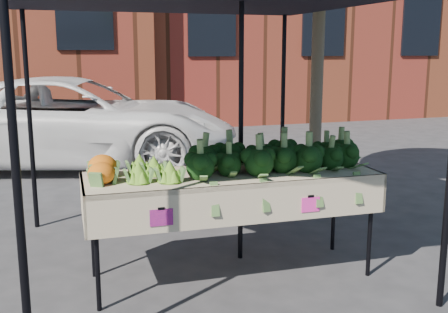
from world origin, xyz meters
TOP-DOWN VIEW (x-y plane):
  - ground at (0.00, 0.00)m, footprint 90.00×90.00m
  - table at (0.03, -0.12)m, footprint 2.43×0.88m
  - canopy at (-0.10, 0.33)m, footprint 3.16×3.16m
  - broccoli_heap at (0.42, -0.09)m, footprint 1.63×0.60m
  - romanesco_cluster at (-0.63, -0.08)m, footprint 0.45×0.59m
  - cauliflower_pair at (-1.00, -0.05)m, footprint 0.25×0.45m
  - vehicle at (-0.93, 4.96)m, footprint 2.10×2.75m
  - street_tree at (1.58, 1.38)m, footprint 2.09×2.09m

SIDE VIEW (x-z plane):
  - ground at x=0.00m, z-range 0.00..0.00m
  - table at x=0.03m, z-range 0.00..0.90m
  - cauliflower_pair at x=-1.00m, z-range 0.90..1.10m
  - romanesco_cluster at x=-0.63m, z-range 0.90..1.12m
  - broccoli_heap at x=0.42m, z-range 0.90..1.19m
  - canopy at x=-0.10m, z-range 0.00..2.74m
  - street_tree at x=1.58m, z-range 0.00..4.11m
  - vehicle at x=-0.93m, z-range 0.00..5.29m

